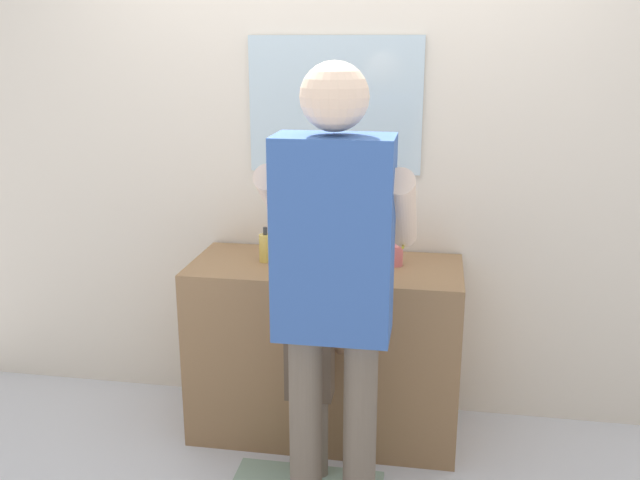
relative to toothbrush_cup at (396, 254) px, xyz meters
The scene contains 9 objects.
ground_plane 1.02m from the toothbrush_cup, 132.70° to the right, with size 14.00×14.00×0.00m, color silver.
back_wall 0.62m from the toothbrush_cup, 139.21° to the left, with size 4.40×0.10×2.70m.
vanity_cabinet 0.58m from the toothbrush_cup, behind, with size 1.25×0.54×0.85m, color olive.
sink_basin 0.32m from the toothbrush_cup, 168.49° to the right, with size 0.35×0.35×0.11m.
faucet 0.35m from the toothbrush_cup, 155.14° to the left, with size 0.18×0.14×0.18m.
toothbrush_cup is the anchor object (origin of this frame).
soap_bottle 0.60m from the toothbrush_cup, behind, with size 0.06×0.06×0.17m.
child_toddler 0.67m from the toothbrush_cup, 125.47° to the right, with size 0.26×0.26×0.86m.
adult_parent 0.78m from the toothbrush_cup, 103.21° to the right, with size 0.55×0.58×1.78m.
Camera 1 is at (0.48, -2.70, 1.83)m, focal length 38.89 mm.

